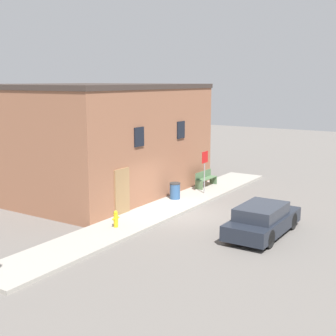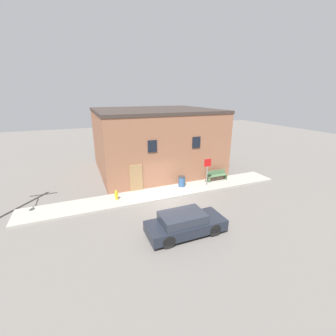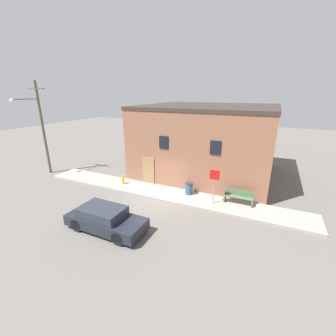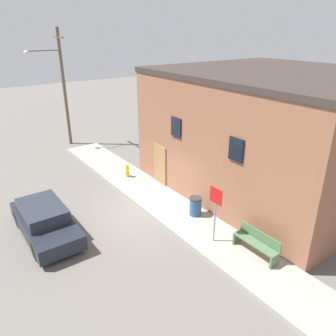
% 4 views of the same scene
% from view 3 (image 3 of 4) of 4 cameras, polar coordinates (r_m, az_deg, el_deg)
% --- Properties ---
extents(ground_plane, '(80.00, 80.00, 0.00)m').
position_cam_3_polar(ground_plane, '(15.29, -3.27, -8.08)').
color(ground_plane, '#66605B').
extents(sidewalk, '(19.51, 2.18, 0.14)m').
position_cam_3_polar(sidewalk, '(16.12, -1.43, -6.29)').
color(sidewalk, '#9E998E').
rests_on(sidewalk, ground).
extents(brick_building, '(10.74, 9.80, 5.87)m').
position_cam_3_polar(brick_building, '(20.04, 10.02, 7.06)').
color(brick_building, '#8E5B42').
rests_on(brick_building, ground).
extents(fire_hydrant, '(0.38, 0.18, 0.70)m').
position_cam_3_polar(fire_hydrant, '(17.68, -11.38, -2.87)').
color(fire_hydrant, gold).
rests_on(fire_hydrant, sidewalk).
extents(stop_sign, '(0.60, 0.06, 2.25)m').
position_cam_3_polar(stop_sign, '(14.15, 11.69, -3.22)').
color(stop_sign, gray).
rests_on(stop_sign, sidewalk).
extents(bench, '(1.78, 0.44, 0.88)m').
position_cam_3_polar(bench, '(15.02, 17.51, -7.00)').
color(bench, '#4C6B47').
rests_on(bench, sidewalk).
extents(trash_bin, '(0.55, 0.55, 0.83)m').
position_cam_3_polar(trash_bin, '(15.66, 5.34, -5.18)').
color(trash_bin, '#2D517F').
rests_on(trash_bin, sidewalk).
extents(utility_pole, '(1.80, 2.35, 7.77)m').
position_cam_3_polar(utility_pole, '(21.87, -29.69, 9.47)').
color(utility_pole, brown).
rests_on(utility_pole, ground).
extents(parked_car, '(4.24, 1.72, 1.26)m').
position_cam_3_polar(parked_car, '(12.42, -15.66, -12.37)').
color(parked_car, black).
rests_on(parked_car, ground).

